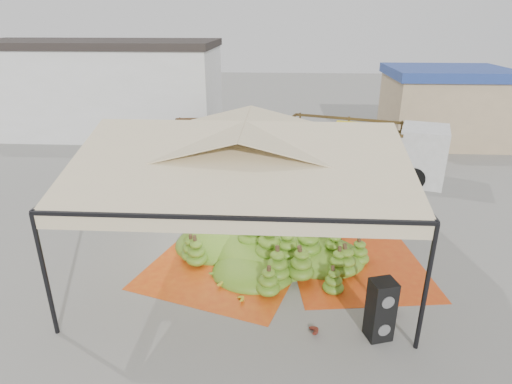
# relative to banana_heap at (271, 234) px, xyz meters

# --- Properties ---
(ground) EXTENTS (90.00, 90.00, 0.00)m
(ground) POSITION_rel_banana_heap_xyz_m (-0.76, 0.18, -0.65)
(ground) COLOR slate
(ground) RESTS_ON ground
(canopy_tent) EXTENTS (8.10, 8.10, 4.00)m
(canopy_tent) POSITION_rel_banana_heap_xyz_m (-0.76, 0.18, 2.65)
(canopy_tent) COLOR black
(canopy_tent) RESTS_ON ground
(building_white) EXTENTS (14.30, 6.30, 5.40)m
(building_white) POSITION_rel_banana_heap_xyz_m (-10.76, 14.18, 2.07)
(building_white) COLOR silver
(building_white) RESTS_ON ground
(building_tan) EXTENTS (6.30, 5.30, 4.10)m
(building_tan) POSITION_rel_banana_heap_xyz_m (9.24, 13.18, 1.43)
(building_tan) COLOR tan
(building_tan) RESTS_ON ground
(tarp_left) EXTENTS (5.07, 4.95, 0.01)m
(tarp_left) POSITION_rel_banana_heap_xyz_m (-1.33, -0.89, -0.64)
(tarp_left) COLOR #D05A13
(tarp_left) RESTS_ON ground
(tarp_right) EXTENTS (4.16, 4.32, 0.01)m
(tarp_right) POSITION_rel_banana_heap_xyz_m (2.50, -0.54, -0.64)
(tarp_right) COLOR #CA4C13
(tarp_right) RESTS_ON ground
(banana_heap) EXTENTS (7.40, 6.77, 1.29)m
(banana_heap) POSITION_rel_banana_heap_xyz_m (0.00, 0.00, 0.00)
(banana_heap) COLOR #327017
(banana_heap) RESTS_ON ground
(hand_yellow_a) EXTENTS (0.48, 0.43, 0.18)m
(hand_yellow_a) POSITION_rel_banana_heap_xyz_m (-0.77, -2.44, -0.56)
(hand_yellow_a) COLOR gold
(hand_yellow_a) RESTS_ON ground
(hand_yellow_b) EXTENTS (0.54, 0.46, 0.22)m
(hand_yellow_b) POSITION_rel_banana_heap_xyz_m (-1.41, -1.80, -0.54)
(hand_yellow_b) COLOR gold
(hand_yellow_b) RESTS_ON ground
(hand_red_a) EXTENTS (0.59, 0.52, 0.23)m
(hand_red_a) POSITION_rel_banana_heap_xyz_m (2.94, -2.60, -0.53)
(hand_red_a) COLOR #572414
(hand_red_a) RESTS_ON ground
(hand_red_b) EXTENTS (0.53, 0.46, 0.21)m
(hand_red_b) POSITION_rel_banana_heap_xyz_m (0.98, -3.52, -0.54)
(hand_red_b) COLOR maroon
(hand_red_b) RESTS_ON ground
(hand_green) EXTENTS (0.52, 0.49, 0.18)m
(hand_green) POSITION_rel_banana_heap_xyz_m (-1.62, -1.25, -0.55)
(hand_green) COLOR #3A821B
(hand_green) RESTS_ON ground
(hanging_bunches) EXTENTS (1.74, 0.24, 0.20)m
(hanging_bunches) POSITION_rel_banana_heap_xyz_m (1.38, -0.63, 1.97)
(hanging_bunches) COLOR #54801A
(hanging_bunches) RESTS_ON ground
(speaker_stack) EXTENTS (0.64, 0.59, 1.45)m
(speaker_stack) POSITION_rel_banana_heap_xyz_m (2.48, -3.52, 0.08)
(speaker_stack) COLOR black
(speaker_stack) RESTS_ON ground
(banana_leaves) EXTENTS (0.96, 1.36, 3.70)m
(banana_leaves) POSITION_rel_banana_heap_xyz_m (-3.96, 2.65, -0.65)
(banana_leaves) COLOR #2D701E
(banana_leaves) RESTS_ON ground
(vendor) EXTENTS (0.69, 0.54, 1.68)m
(vendor) POSITION_rel_banana_heap_xyz_m (0.12, 4.62, 0.19)
(vendor) COLOR gray
(vendor) RESTS_ON ground
(truck_left) EXTENTS (6.01, 2.59, 2.00)m
(truck_left) POSITION_rel_banana_heap_xyz_m (-1.82, 9.05, 0.59)
(truck_left) COLOR #4B2C19
(truck_left) RESTS_ON ground
(truck_right) EXTENTS (7.30, 4.37, 2.37)m
(truck_right) POSITION_rel_banana_heap_xyz_m (4.14, 7.24, 0.82)
(truck_right) COLOR #4B3819
(truck_right) RESTS_ON ground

